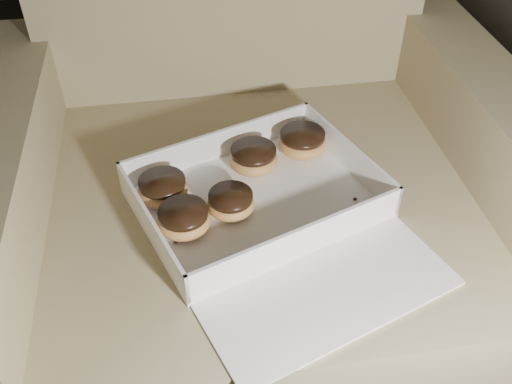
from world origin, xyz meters
name	(u,v)px	position (x,y,z in m)	size (l,w,h in m)	color
armchair	(253,212)	(0.87, 0.27, 0.32)	(0.99, 0.84, 1.03)	#9B8D63
bakery_box	(270,212)	(0.88, 0.11, 0.47)	(0.51, 0.55, 0.07)	white
donut_a	(253,158)	(0.87, 0.24, 0.49)	(0.09, 0.09, 0.04)	#E8A951
donut_b	(163,189)	(0.71, 0.18, 0.49)	(0.09, 0.09, 0.04)	#E8A951
donut_c	(184,219)	(0.74, 0.10, 0.49)	(0.09, 0.09, 0.04)	#E8A951
donut_d	(302,142)	(0.97, 0.27, 0.49)	(0.09, 0.09, 0.04)	#E8A951
donut_e	(231,203)	(0.82, 0.13, 0.49)	(0.08, 0.08, 0.04)	#E8A951
crumb_a	(176,242)	(0.72, 0.07, 0.47)	(0.01, 0.01, 0.00)	black
crumb_b	(355,199)	(1.03, 0.12, 0.47)	(0.01, 0.01, 0.00)	black
crumb_c	(317,233)	(0.94, 0.05, 0.47)	(0.01, 0.01, 0.00)	black
crumb_d	(329,217)	(0.97, 0.09, 0.47)	(0.01, 0.01, 0.00)	black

